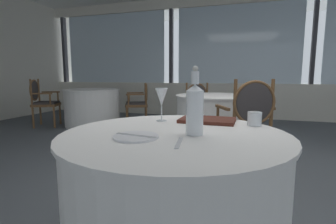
{
  "coord_description": "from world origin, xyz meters",
  "views": [
    {
      "loc": [
        0.27,
        -2.45,
        1.04
      ],
      "look_at": [
        -0.16,
        -1.07,
        0.83
      ],
      "focal_mm": 27.28,
      "sensor_mm": 36.0,
      "label": 1
    }
  ],
  "objects_px": {
    "water_bottle": "(195,108)",
    "menu_book": "(207,120)",
    "dining_chair_2_0": "(140,100)",
    "dining_chair_0_0": "(248,118)",
    "dining_chair_0_1": "(198,103)",
    "water_tumbler": "(255,119)",
    "side_plate": "(136,137)",
    "wine_glass": "(161,98)",
    "dining_chair_2_1": "(41,99)"
  },
  "relations": [
    {
      "from": "dining_chair_0_0",
      "to": "dining_chair_0_1",
      "type": "xyz_separation_m",
      "value": [
        -0.88,
        1.86,
        -0.05
      ]
    },
    {
      "from": "dining_chair_0_1",
      "to": "dining_chair_2_0",
      "type": "bearing_deg",
      "value": -129.75
    },
    {
      "from": "dining_chair_0_0",
      "to": "dining_chair_0_1",
      "type": "height_order",
      "value": "dining_chair_0_0"
    },
    {
      "from": "menu_book",
      "to": "side_plate",
      "type": "bearing_deg",
      "value": -115.05
    },
    {
      "from": "dining_chair_2_0",
      "to": "dining_chair_2_1",
      "type": "distance_m",
      "value": 2.01
    },
    {
      "from": "water_tumbler",
      "to": "dining_chair_0_0",
      "type": "distance_m",
      "value": 1.32
    },
    {
      "from": "dining_chair_0_0",
      "to": "dining_chair_0_1",
      "type": "bearing_deg",
      "value": -0.0
    },
    {
      "from": "dining_chair_0_0",
      "to": "side_plate",
      "type": "bearing_deg",
      "value": 138.84
    },
    {
      "from": "side_plate",
      "to": "dining_chair_2_0",
      "type": "bearing_deg",
      "value": 113.14
    },
    {
      "from": "dining_chair_2_0",
      "to": "dining_chair_2_1",
      "type": "xyz_separation_m",
      "value": [
        -1.83,
        -0.82,
        0.06
      ]
    },
    {
      "from": "water_tumbler",
      "to": "menu_book",
      "type": "relative_size",
      "value": 0.24
    },
    {
      "from": "water_tumbler",
      "to": "dining_chair_2_1",
      "type": "xyz_separation_m",
      "value": [
        -4.05,
        2.68,
        -0.23
      ]
    },
    {
      "from": "menu_book",
      "to": "dining_chair_0_1",
      "type": "distance_m",
      "value": 3.19
    },
    {
      "from": "water_tumbler",
      "to": "dining_chair_0_1",
      "type": "bearing_deg",
      "value": 105.89
    },
    {
      "from": "dining_chair_2_1",
      "to": "side_plate",
      "type": "bearing_deg",
      "value": -65.9
    },
    {
      "from": "wine_glass",
      "to": "dining_chair_0_0",
      "type": "height_order",
      "value": "dining_chair_0_0"
    },
    {
      "from": "wine_glass",
      "to": "dining_chair_0_0",
      "type": "bearing_deg",
      "value": 68.26
    },
    {
      "from": "menu_book",
      "to": "dining_chair_0_1",
      "type": "bearing_deg",
      "value": 102.74
    },
    {
      "from": "side_plate",
      "to": "water_bottle",
      "type": "xyz_separation_m",
      "value": [
        0.24,
        0.14,
        0.13
      ]
    },
    {
      "from": "dining_chair_0_1",
      "to": "wine_glass",
      "type": "bearing_deg",
      "value": -19.07
    },
    {
      "from": "dining_chair_0_0",
      "to": "dining_chair_0_1",
      "type": "relative_size",
      "value": 1.11
    },
    {
      "from": "side_plate",
      "to": "dining_chair_0_0",
      "type": "height_order",
      "value": "dining_chair_0_0"
    },
    {
      "from": "water_bottle",
      "to": "dining_chair_2_0",
      "type": "relative_size",
      "value": 0.37
    },
    {
      "from": "wine_glass",
      "to": "dining_chair_2_1",
      "type": "height_order",
      "value": "dining_chair_2_1"
    },
    {
      "from": "water_tumbler",
      "to": "side_plate",
      "type": "bearing_deg",
      "value": -138.38
    },
    {
      "from": "menu_book",
      "to": "dining_chair_0_0",
      "type": "xyz_separation_m",
      "value": [
        0.25,
        1.27,
        -0.18
      ]
    },
    {
      "from": "water_bottle",
      "to": "water_tumbler",
      "type": "bearing_deg",
      "value": 48.99
    },
    {
      "from": "side_plate",
      "to": "dining_chair_0_0",
      "type": "distance_m",
      "value": 1.85
    },
    {
      "from": "menu_book",
      "to": "water_bottle",
      "type": "bearing_deg",
      "value": -90.05
    },
    {
      "from": "menu_book",
      "to": "dining_chair_0_0",
      "type": "distance_m",
      "value": 1.3
    },
    {
      "from": "dining_chair_0_0",
      "to": "dining_chair_2_1",
      "type": "height_order",
      "value": "dining_chair_0_0"
    },
    {
      "from": "wine_glass",
      "to": "water_tumbler",
      "type": "relative_size",
      "value": 2.6
    },
    {
      "from": "water_tumbler",
      "to": "dining_chair_2_0",
      "type": "height_order",
      "value": "dining_chair_2_0"
    },
    {
      "from": "water_bottle",
      "to": "menu_book",
      "type": "xyz_separation_m",
      "value": [
        0.01,
        0.37,
        -0.12
      ]
    },
    {
      "from": "water_bottle",
      "to": "dining_chair_2_0",
      "type": "distance_m",
      "value": 4.31
    },
    {
      "from": "water_bottle",
      "to": "dining_chair_2_0",
      "type": "bearing_deg",
      "value": 116.88
    },
    {
      "from": "water_tumbler",
      "to": "dining_chair_2_1",
      "type": "height_order",
      "value": "dining_chair_2_1"
    },
    {
      "from": "side_plate",
      "to": "menu_book",
      "type": "distance_m",
      "value": 0.57
    },
    {
      "from": "dining_chair_0_1",
      "to": "dining_chair_2_0",
      "type": "distance_m",
      "value": 1.37
    },
    {
      "from": "side_plate",
      "to": "wine_glass",
      "type": "height_order",
      "value": "wine_glass"
    },
    {
      "from": "wine_glass",
      "to": "dining_chair_0_1",
      "type": "relative_size",
      "value": 0.23
    },
    {
      "from": "water_bottle",
      "to": "menu_book",
      "type": "bearing_deg",
      "value": 88.56
    },
    {
      "from": "water_bottle",
      "to": "dining_chair_2_1",
      "type": "relative_size",
      "value": 0.34
    },
    {
      "from": "dining_chair_0_1",
      "to": "dining_chair_2_0",
      "type": "relative_size",
      "value": 1.03
    },
    {
      "from": "menu_book",
      "to": "dining_chair_2_0",
      "type": "distance_m",
      "value": 3.98
    },
    {
      "from": "water_tumbler",
      "to": "menu_book",
      "type": "distance_m",
      "value": 0.28
    },
    {
      "from": "water_bottle",
      "to": "water_tumbler",
      "type": "distance_m",
      "value": 0.44
    },
    {
      "from": "menu_book",
      "to": "dining_chair_2_0",
      "type": "bearing_deg",
      "value": 120.77
    },
    {
      "from": "dining_chair_0_0",
      "to": "dining_chair_2_1",
      "type": "xyz_separation_m",
      "value": [
        -4.03,
        1.38,
        -0.02
      ]
    },
    {
      "from": "dining_chair_0_0",
      "to": "dining_chair_2_1",
      "type": "distance_m",
      "value": 4.26
    }
  ]
}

